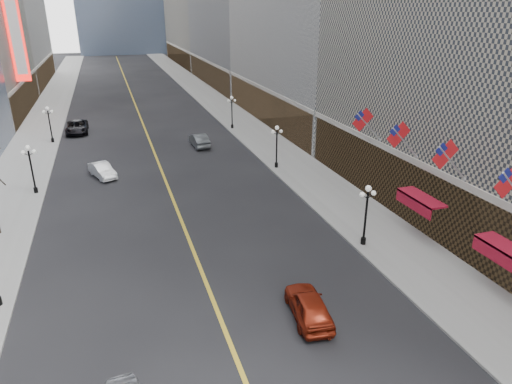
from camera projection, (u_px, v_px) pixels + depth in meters
sidewalk_east at (239, 121)px, 68.81m from camera, size 6.00×230.00×0.15m
sidewalk_west at (38, 136)px, 60.81m from camera, size 6.00×230.00×0.15m
lane_line at (139, 114)px, 73.65m from camera, size 0.25×200.00×0.02m
streetlamp_east_1 at (366, 209)px, 31.83m from camera, size 1.26×0.44×4.52m
streetlamp_east_2 at (277, 142)px, 47.71m from camera, size 1.26×0.44×4.52m
streetlamp_east_3 at (232, 109)px, 63.59m from camera, size 1.26×0.44×4.52m
streetlamp_west_2 at (31, 164)px, 40.97m from camera, size 1.26×0.44×4.52m
streetlamp_west_3 at (49, 121)px, 56.85m from camera, size 1.26×0.44×4.52m
flag_2 at (511, 184)px, 24.14m from camera, size 2.87×0.12×2.87m
flag_3 at (447, 157)px, 28.55m from camera, size 2.87×0.12×2.87m
flag_4 at (400, 137)px, 32.96m from camera, size 2.87×0.12×2.87m
flag_5 at (364, 122)px, 37.37m from camera, size 2.87×0.12×2.87m
awning_b at (507, 251)px, 25.94m from camera, size 1.40×4.00×0.93m
awning_c at (419, 199)px, 33.00m from camera, size 1.40×4.00×0.93m
theatre_marquee at (16, 38)px, 64.63m from camera, size 2.00×0.55×12.00m
car_nb_mid at (102, 170)px, 46.05m from camera, size 2.91×4.60×1.43m
car_nb_far at (77, 127)px, 62.35m from camera, size 2.82×6.05×1.68m
car_sb_mid at (309, 305)px, 25.00m from camera, size 2.42×4.82×1.57m
car_sb_far at (199, 140)px, 56.30m from camera, size 1.92×4.89×1.59m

